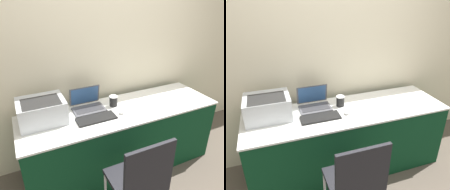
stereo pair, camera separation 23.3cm
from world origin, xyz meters
TOP-DOWN VIEW (x-y plane):
  - ground_plane at (0.00, 0.00)m, footprint 14.00×14.00m
  - wall_back at (0.00, 0.78)m, footprint 8.00×0.05m
  - table at (0.00, 0.33)m, footprint 2.22×0.69m
  - printer at (-0.83, 0.45)m, footprint 0.45×0.36m
  - laptop_left at (-0.33, 0.51)m, footprint 0.35×0.27m
  - external_keyboard at (-0.33, 0.25)m, footprint 0.41×0.17m
  - coffee_cup at (-0.04, 0.45)m, footprint 0.09×0.09m
  - mouse at (-0.04, 0.24)m, footprint 0.07×0.05m
  - chair at (-0.22, -0.43)m, footprint 0.43×0.42m

SIDE VIEW (x-z plane):
  - ground_plane at x=0.00m, z-range 0.00..0.00m
  - table at x=0.00m, z-range 0.00..0.79m
  - chair at x=-0.22m, z-range 0.08..1.06m
  - external_keyboard at x=-0.33m, z-range 0.79..0.81m
  - mouse at x=-0.04m, z-range 0.79..0.82m
  - laptop_left at x=-0.33m, z-range 0.72..0.96m
  - coffee_cup at x=-0.04m, z-range 0.79..0.91m
  - printer at x=-0.83m, z-range 0.80..1.03m
  - wall_back at x=0.00m, z-range 0.00..2.60m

